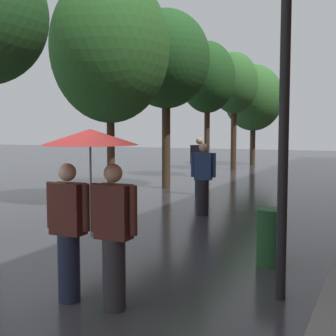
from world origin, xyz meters
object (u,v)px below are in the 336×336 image
street_tree_3 (207,78)px  street_tree_4 (234,84)px  couple_under_umbrella (90,189)px  street_lamp_post (285,84)px  litter_bin (271,237)px  pedestrian_walking_midground (203,179)px  street_tree_1 (110,48)px  street_tree_5 (253,98)px  pedestrian_walking_far (199,166)px  street_tree_2 (166,60)px

street_tree_3 → street_tree_4: (0.02, 3.77, 0.08)m
couple_under_umbrella → street_lamp_post: (1.95, 1.10, 1.20)m
litter_bin → pedestrian_walking_midground: pedestrian_walking_midground is taller
street_tree_1 → street_tree_4: (-0.03, 11.40, 0.04)m
street_tree_4 → couple_under_umbrella: street_tree_4 is taller
street_tree_3 → couple_under_umbrella: (3.55, -13.83, -2.72)m
street_tree_5 → pedestrian_walking_midground: street_tree_5 is taller
street_tree_3 → street_lamp_post: street_tree_3 is taller
street_tree_3 → pedestrian_walking_far: (1.52, -4.92, -3.17)m
street_tree_2 → litter_bin: (5.17, -7.49, -3.87)m
street_tree_2 → pedestrian_walking_midground: street_tree_2 is taller
street_tree_4 → pedestrian_walking_far: 9.40m
street_tree_3 → pedestrian_walking_midground: 9.07m
pedestrian_walking_far → street_tree_3: bearing=107.1°
street_tree_1 → litter_bin: size_ratio=7.13×
couple_under_umbrella → pedestrian_walking_far: (-2.03, 8.91, -0.46)m
street_tree_3 → couple_under_umbrella: street_tree_3 is taller
pedestrian_walking_midground → couple_under_umbrella: bearing=-82.5°
street_tree_4 → street_lamp_post: (5.49, -16.50, -1.59)m
street_tree_3 → street_lamp_post: (5.51, -12.74, -1.51)m
street_tree_4 → pedestrian_walking_midground: 12.54m
street_tree_1 → street_tree_5: street_tree_1 is taller
couple_under_umbrella → street_tree_3: bearing=104.4°
street_lamp_post → pedestrian_walking_midground: (-2.72, 4.72, -1.69)m
street_tree_1 → litter_bin: 7.29m
street_tree_4 → pedestrian_walking_midground: size_ratio=3.33×
pedestrian_walking_far → street_tree_1: bearing=-118.5°
street_lamp_post → pedestrian_walking_far: size_ratio=2.50×
street_tree_3 → pedestrian_walking_midground: size_ratio=3.27×
street_tree_3 → street_lamp_post: bearing=-66.6°
street_tree_4 → street_tree_2: bearing=-90.6°
street_tree_4 → pedestrian_walking_far: (1.50, -8.69, -3.25)m
street_tree_4 → litter_bin: size_ratio=6.65×
pedestrian_walking_far → street_lamp_post: bearing=-63.0°
street_tree_1 → couple_under_umbrella: street_tree_1 is taller
pedestrian_walking_midground → pedestrian_walking_far: pedestrian_walking_far is taller
pedestrian_walking_midground → pedestrian_walking_far: size_ratio=0.97×
pedestrian_walking_midground → street_tree_1: bearing=172.0°
litter_bin → street_lamp_post: bearing=-73.3°
street_tree_4 → litter_bin: bearing=-71.4°
couple_under_umbrella → street_lamp_post: 2.54m
street_tree_2 → pedestrian_walking_midground: size_ratio=3.51×
couple_under_umbrella → pedestrian_walking_far: bearing=102.8°
street_tree_3 → pedestrian_walking_midground: bearing=-70.8°
street_tree_1 → litter_bin: bearing=-36.6°
street_tree_2 → street_lamp_post: bearing=-57.8°
street_tree_2 → street_lamp_post: size_ratio=1.36×
street_tree_5 → street_tree_1: bearing=-90.2°
street_lamp_post → pedestrian_walking_far: 8.93m
litter_bin → pedestrian_walking_far: pedestrian_walking_far is taller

